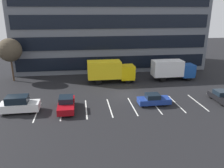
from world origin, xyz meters
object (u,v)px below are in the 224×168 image
box_truck_blue (172,69)px  sedan_navy (154,100)px  box_truck_yellow_all (110,70)px  sedan_black (221,96)px  suv_white (19,104)px  sedan_maroon (66,104)px  bare_tree (10,50)px

box_truck_blue → sedan_navy: size_ratio=1.81×
box_truck_yellow_all → sedan_navy: box_truck_yellow_all is taller
box_truck_yellow_all → box_truck_blue: (10.36, -0.02, -0.12)m
box_truck_blue → sedan_black: (2.55, -9.89, -1.20)m
sedan_navy → suv_white: (-15.77, 0.10, 0.28)m
sedan_navy → suv_white: size_ratio=0.91×
sedan_maroon → bare_tree: bare_tree is taller
suv_white → sedan_navy: bearing=-0.4°
sedan_navy → suv_white: bearing=179.6°
sedan_navy → box_truck_yellow_all: bearing=112.6°
box_truck_blue → sedan_maroon: box_truck_blue is taller
sedan_black → box_truck_blue: bearing=104.4°
box_truck_blue → suv_white: size_ratio=1.65×
box_truck_blue → suv_white: bearing=-156.5°
box_truck_yellow_all → sedan_maroon: 11.79m
suv_white → bare_tree: (-3.88, 12.70, 4.12)m
box_truck_blue → bare_tree: bearing=173.2°
sedan_maroon → suv_white: suv_white is taller
box_truck_blue → sedan_navy: 11.65m
box_truck_yellow_all → suv_white: (-11.71, -9.64, -1.03)m
sedan_maroon → sedan_black: size_ratio=1.13×
box_truck_blue → sedan_maroon: (-16.82, -9.77, -1.11)m
box_truck_yellow_all → sedan_navy: 10.64m
sedan_black → suv_white: size_ratio=0.90×
sedan_maroon → bare_tree: size_ratio=0.64×
sedan_maroon → bare_tree: (-9.13, 12.85, 4.32)m
box_truck_blue → box_truck_yellow_all: bearing=179.9°
box_truck_blue → sedan_navy: (-6.30, -9.72, -1.19)m
sedan_black → bare_tree: (-28.50, 12.97, 4.41)m
sedan_maroon → sedan_black: sedan_maroon is taller
suv_white → sedan_black: bearing=-0.6°
box_truck_yellow_all → sedan_maroon: bearing=-123.4°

